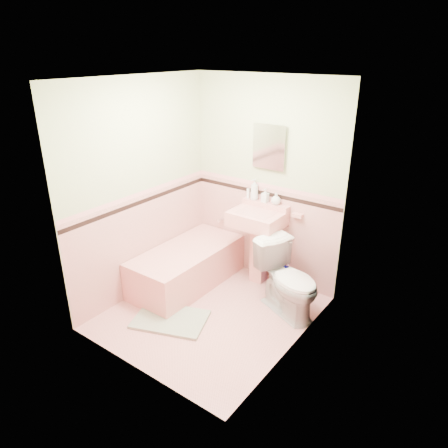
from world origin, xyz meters
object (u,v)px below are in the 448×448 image
Objects in this scene: soap_bottle_right at (276,199)px; toilet at (289,280)px; shoe at (166,308)px; bucket at (281,277)px; soap_bottle_left at (254,189)px; soap_bottle_mid at (265,195)px; bathtub at (187,267)px; medicine_cabinet at (269,147)px; sink at (257,248)px.

soap_bottle_right reaches higher than toilet.
bucket is at bearing 81.12° from shoe.
soap_bottle_right is (0.30, 0.00, -0.06)m from soap_bottle_left.
bucket is at bearing -10.61° from soap_bottle_mid.
toilet reaches higher than bathtub.
toilet is (0.63, -0.54, -1.29)m from medicine_cabinet.
medicine_cabinet is at bearing 163.60° from bucket.
medicine_cabinet is at bearing 90.00° from sink.
toilet is (0.63, -0.33, -0.07)m from sink.
soap_bottle_right is at bearing -12.38° from medicine_cabinet.
bucket is 1.49m from shoe.
soap_bottle_mid is 1.13× the size of soap_bottle_right.
soap_bottle_left reaches higher than bucket.
soap_bottle_mid is at bearing -111.86° from medicine_cabinet.
toilet is at bearing -27.71° from sink.
medicine_cabinet is 1.53m from toilet.
toilet is 0.63m from bucket.
shoe is (-0.59, -1.34, -1.04)m from soap_bottle_right.
bathtub is 9.14× the size of soap_bottle_mid.
soap_bottle_right is at bearing 87.87° from shoe.
toilet is at bearing -38.56° from soap_bottle_mid.
shoe is (-0.28, -1.34, -1.10)m from soap_bottle_left.
sink is (0.68, 0.53, 0.26)m from bathtub.
shoe is at bearing -108.14° from soap_bottle_mid.
medicine_cabinet is 2.76× the size of soap_bottle_mid.
bucket is at bearing 21.90° from sink.
medicine_cabinet is at bearing 167.62° from soap_bottle_right.
soap_bottle_left is 1.57× the size of soap_bottle_mid.
bucket is at bearing 33.56° from bathtub.
sink is 3.74× the size of soap_bottle_left.
toilet is (0.64, -0.51, -0.70)m from soap_bottle_mid.
shoe is at bearing -113.68° from soap_bottle_right.
toilet is (1.31, 0.20, 0.18)m from bathtub.
soap_bottle_right is at bearing 41.00° from bathtub.
soap_bottle_left is at bearing 132.86° from sink.
soap_bottle_right is at bearing 67.25° from toilet.
bathtub is 1.28m from soap_bottle_left.
bucket is at bearing 59.17° from toilet.
toilet is at bearing 8.74° from bathtub.
medicine_cabinet is 2.18m from shoe.
bathtub is at bearing 122.09° from toilet.
bathtub is at bearing -139.00° from soap_bottle_right.
bathtub is at bearing -132.58° from medicine_cabinet.
soap_bottle_right is at bearing 0.00° from soap_bottle_left.
sink is 0.71m from toilet.
sink is at bearing -127.22° from soap_bottle_right.
shoe is (-0.45, -1.37, -1.64)m from medicine_cabinet.
soap_bottle_mid reaches higher than bathtub.
bathtub is 5.82× the size of soap_bottle_left.
soap_bottle_mid reaches higher than sink.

